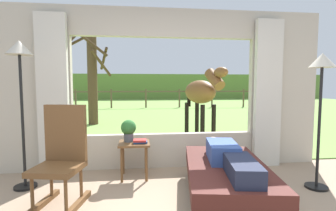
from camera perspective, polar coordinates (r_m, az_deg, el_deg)
back_wall_with_window at (r=4.08m, az=-0.75°, el=3.31°), size 5.20×0.12×2.55m
curtain_panel_left at (r=4.12m, az=-24.62°, el=2.22°), size 0.44×0.10×2.40m
curtain_panel_right at (r=4.45m, az=21.65°, el=2.46°), size 0.44×0.10×2.40m
outdoor_pasture_lawn at (r=15.02m, az=-5.03°, el=-0.49°), size 36.00×21.68×0.02m
distant_hill_ridge at (r=24.80m, az=-5.71°, el=4.27°), size 36.00×2.00×2.40m
recliner_sofa at (r=3.18m, az=13.02°, el=-16.18°), size 1.16×1.82×0.42m
reclining_person at (r=3.04m, az=13.45°, el=-11.15°), size 0.43×1.44×0.22m
rocking_chair at (r=3.11m, az=-22.94°, el=-10.60°), size 0.59×0.76×1.12m
side_table at (r=3.72m, az=-7.67°, el=-9.68°), size 0.44×0.44×0.52m
potted_plant at (r=3.72m, az=-8.94°, el=-5.33°), size 0.22×0.22×0.32m
book_stack at (r=3.63m, az=-6.35°, el=-8.06°), size 0.20×0.15×0.05m
floor_lamp_left at (r=3.72m, az=-30.51°, el=7.01°), size 0.32×0.32×1.91m
floor_lamp_right at (r=3.74m, az=31.45°, el=4.96°), size 0.32×0.32×1.75m
horse at (r=6.50m, az=7.59°, el=2.93°), size 0.89×1.82×1.73m
pasture_tree at (r=8.86m, az=-16.77°, el=6.73°), size 1.49×1.43×3.59m
pasture_fence_line at (r=14.84m, az=-5.04°, el=2.29°), size 16.10×0.10×1.10m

